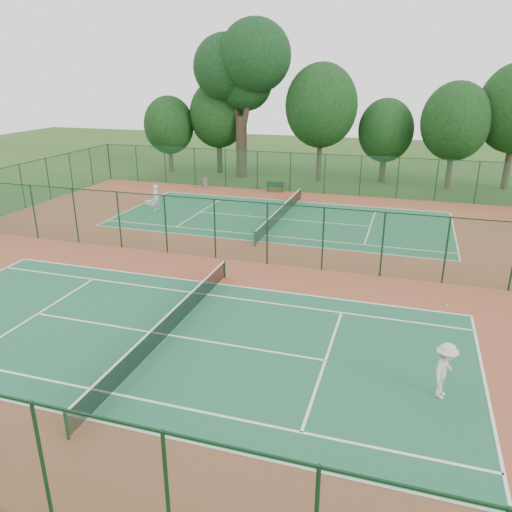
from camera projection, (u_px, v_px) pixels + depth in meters
The scene contains 18 objects.
ground at pixel (241, 261), 28.29m from camera, with size 120.00×120.00×0.00m, color #2B4E18.
red_pad at pixel (241, 261), 28.29m from camera, with size 40.00×36.00×0.01m, color brown.
court_near at pixel (169, 335), 20.22m from camera, with size 23.77×10.97×0.01m, color #1D5E3D.
court_far at pixel (281, 219), 36.35m from camera, with size 23.77×10.97×0.01m, color #1F623D.
fence_north at pixel (307, 173), 43.81m from camera, with size 40.00×0.09×3.50m.
fence_divider at pixel (241, 231), 27.68m from camera, with size 40.00×0.09×3.50m.
tennis_net_near at pixel (168, 324), 20.04m from camera, with size 0.10×12.90×0.97m.
tennis_net_far at pixel (281, 212), 36.16m from camera, with size 0.10×12.90×0.97m.
player_near at pixel (445, 371), 16.07m from camera, with size 1.25×0.72×1.94m, color silver.
player_far at pixel (156, 198), 38.27m from camera, with size 0.73×0.48×2.01m, color silver.
trash_bin at pixel (205, 183), 46.15m from camera, with size 0.49×0.49×0.89m, color slate.
bench at pixel (275, 187), 44.44m from camera, with size 1.61×0.71×0.96m.
kit_bag at pixel (150, 203), 40.10m from camera, with size 0.90×0.34×0.34m, color silver.
stray_ball_a at pixel (297, 273), 26.47m from camera, with size 0.07×0.07×0.07m, color gold.
stray_ball_b at pixel (404, 281), 25.38m from camera, with size 0.08×0.08×0.08m, color #CCEF37.
stray_ball_c at pixel (192, 261), 28.11m from camera, with size 0.07×0.07×0.07m, color #B9C92E.
big_tree at pixel (242, 67), 47.84m from camera, with size 9.75×7.13×14.97m.
evergreen_row at pixel (324, 180), 49.87m from camera, with size 39.00×5.00×12.00m, color black, non-canonical shape.
Camera 1 is at (8.71, -25.00, 10.00)m, focal length 35.00 mm.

